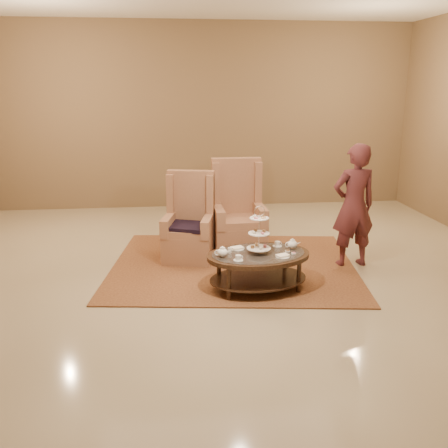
{
  "coord_description": "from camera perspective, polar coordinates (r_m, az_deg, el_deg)",
  "views": [
    {
      "loc": [
        -0.7,
        -5.75,
        2.34
      ],
      "look_at": [
        -0.05,
        0.2,
        0.67
      ],
      "focal_mm": 40.0,
      "sensor_mm": 36.0,
      "label": 1
    }
  ],
  "objects": [
    {
      "name": "armchair_right",
      "position": [
        7.19,
        1.59,
        0.35
      ],
      "size": [
        0.73,
        0.75,
        1.33
      ],
      "rotation": [
        0.0,
        0.0,
        0.01
      ],
      "color": "#A36E4D",
      "rests_on": "ground"
    },
    {
      "name": "person",
      "position": [
        6.72,
        14.6,
        2.01
      ],
      "size": [
        0.64,
        0.46,
        1.63
      ],
      "rotation": [
        0.0,
        0.0,
        3.27
      ],
      "color": "#542427",
      "rests_on": "ground"
    },
    {
      "name": "ground",
      "position": [
        6.25,
        0.68,
        -6.37
      ],
      "size": [
        8.0,
        8.0,
        0.0
      ],
      "primitive_type": "plane",
      "color": "tan",
      "rests_on": "ground"
    },
    {
      "name": "wall_back",
      "position": [
        9.79,
        -2.16,
        12.16
      ],
      "size": [
        8.0,
        0.04,
        3.5
      ],
      "primitive_type": "cube",
      "color": "#7D6344",
      "rests_on": "ground"
    },
    {
      "name": "armchair_left",
      "position": [
        6.89,
        -3.97,
        -0.68
      ],
      "size": [
        0.78,
        0.79,
        1.21
      ],
      "rotation": [
        0.0,
        0.0,
        -0.21
      ],
      "color": "#A36E4D",
      "rests_on": "ground"
    },
    {
      "name": "rug",
      "position": [
        6.7,
        1.07,
        -4.73
      ],
      "size": [
        3.51,
        3.05,
        0.02
      ],
      "rotation": [
        0.0,
        0.0,
        -0.13
      ],
      "color": "brown",
      "rests_on": "ground"
    },
    {
      "name": "tea_table",
      "position": [
        5.84,
        3.96,
        -4.12
      ],
      "size": [
        1.33,
        1.02,
        1.02
      ],
      "rotation": [
        0.0,
        0.0,
        0.15
      ],
      "color": "black",
      "rests_on": "ground"
    },
    {
      "name": "ceiling",
      "position": [
        6.25,
        0.68,
        -6.37
      ],
      "size": [
        8.0,
        8.0,
        0.02
      ],
      "primitive_type": "cube",
      "color": "silver",
      "rests_on": "ground"
    }
  ]
}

